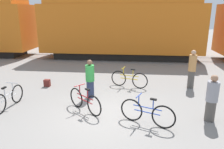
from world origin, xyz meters
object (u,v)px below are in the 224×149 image
Objects in this scene: freight_train at (121,21)px; bicycle_yellow at (129,79)px; bicycle_silver at (9,98)px; backpack at (47,83)px; person_in_tan at (192,69)px; bicycle_blue at (147,113)px; person_in_grey at (212,99)px; bicycle_maroon at (85,101)px; person_in_green at (90,79)px.

freight_train reaches higher than bicycle_yellow.
bicycle_silver is 2.54m from backpack.
bicycle_blue is at bearing -128.59° from person_in_tan.
freight_train reaches higher than person_in_grey.
bicycle_maroon is 4.27m from person_in_grey.
freight_train reaches higher than backpack.
person_in_tan is at bearing 3.86° from bicycle_yellow.
bicycle_silver is at bearing -147.33° from bicycle_yellow.
person_in_green is (2.80, 1.37, 0.41)m from bicycle_silver.
person_in_tan is at bearing 4.26° from backpack.
person_in_green is at bearing 136.86° from bicycle_blue.
person_in_tan reaches higher than person_in_green.
person_in_grey is at bearing -2.02° from bicycle_silver.
person_in_green is (-0.73, -8.17, -2.04)m from freight_train.
freight_train is at bearing 69.72° from bicycle_silver.
person_in_green reaches higher than bicycle_silver.
bicycle_maroon is (-1.50, -2.81, -0.00)m from bicycle_yellow.
person_in_grey is at bearing -3.36° from bicycle_maroon.
person_in_tan is at bearing 22.44° from bicycle_silver.
person_in_tan is at bearing -117.08° from person_in_grey.
bicycle_blue is at bearing -18.68° from bicycle_maroon.
backpack is at bearing 176.44° from person_in_tan.
bicycle_yellow is 1.12× the size of person_in_grey.
freight_train is at bearing 97.21° from bicycle_yellow.
bicycle_silver is 7.88m from person_in_tan.
person_in_green reaches higher than bicycle_yellow.
bicycle_blue is at bearing -137.15° from person_in_green.
person_in_grey is (2.08, 0.48, 0.37)m from bicycle_blue.
bicycle_maroon is 4.14× the size of backpack.
bicycle_silver is 5.20m from bicycle_yellow.
person_in_tan is (0.14, 3.25, 0.13)m from person_in_grey.
person_in_tan is 5.30× the size of backpack.
bicycle_silver is (-3.53, -9.54, -2.45)m from freight_train.
person_in_grey is at bearing -114.54° from person_in_green.
bicycle_silver is at bearing 179.97° from bicycle_maroon.
freight_train is 8.45m from person_in_green.
bicycle_yellow is 1.24× the size of bicycle_maroon.
bicycle_maroon is 0.90× the size of person_in_grey.
backpack is at bearing -46.91° from person_in_grey.
freight_train is at bearing 66.43° from backpack.
backpack is at bearing -113.57° from freight_train.
bicycle_yellow is 2.17m from person_in_green.
person_in_grey is (4.25, -0.25, 0.38)m from bicycle_maroon.
freight_train is 7.21m from bicycle_yellow.
freight_train is 21.08× the size of person_in_tan.
bicycle_silver is 5.24× the size of backpack.
freight_train is at bearing -94.36° from person_in_grey.
bicycle_yellow is (0.85, -6.73, -2.44)m from freight_train.
bicycle_blue is 5.62m from backpack.
bicycle_maroon is at bearing -118.13° from bicycle_yellow.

